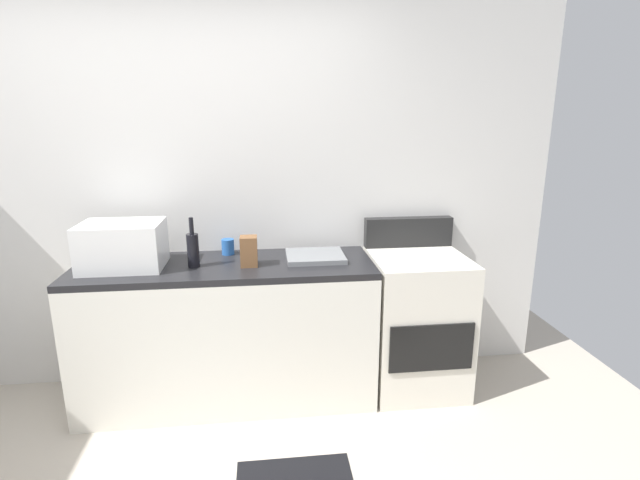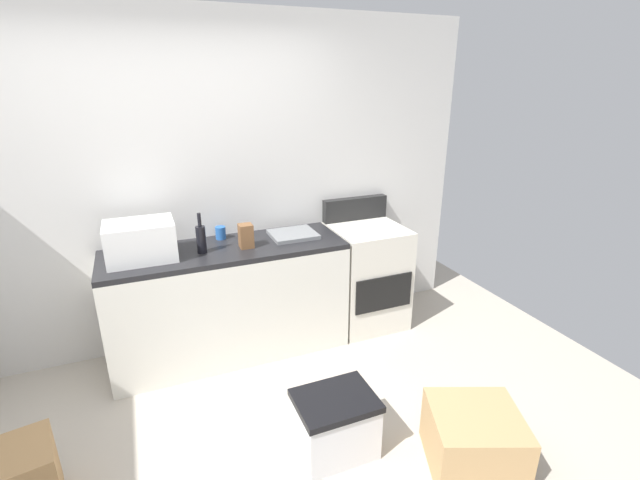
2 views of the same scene
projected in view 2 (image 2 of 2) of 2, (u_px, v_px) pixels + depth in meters
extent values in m
plane|color=#B2A899|center=(227.00, 473.00, 2.54)|extent=(6.00, 6.00, 0.00)
cube|color=silver|center=(174.00, 189.00, 3.44)|extent=(5.00, 0.10, 2.60)
cube|color=silver|center=(230.00, 303.00, 3.54)|extent=(1.80, 0.60, 0.86)
cube|color=black|center=(226.00, 250.00, 3.39)|extent=(1.80, 0.60, 0.04)
cube|color=silver|center=(367.00, 276.00, 3.97)|extent=(0.60, 0.60, 0.90)
cube|color=black|center=(384.00, 293.00, 3.72)|extent=(0.52, 0.02, 0.30)
cube|color=black|center=(355.00, 209.00, 4.01)|extent=(0.60, 0.08, 0.20)
cube|color=white|center=(141.00, 241.00, 3.12)|extent=(0.46, 0.34, 0.27)
cube|color=slate|center=(293.00, 234.00, 3.61)|extent=(0.36, 0.32, 0.03)
cylinder|color=black|center=(201.00, 240.00, 3.25)|extent=(0.07, 0.07, 0.20)
cylinder|color=black|center=(199.00, 220.00, 3.20)|extent=(0.03, 0.03, 0.10)
cylinder|color=#2659A5|center=(221.00, 233.00, 3.54)|extent=(0.08, 0.08, 0.10)
cube|color=brown|center=(246.00, 236.00, 3.35)|extent=(0.10, 0.10, 0.18)
cube|color=tan|center=(474.00, 439.00, 2.54)|extent=(0.64, 0.63, 0.35)
cube|color=silver|center=(335.00, 427.00, 2.64)|extent=(0.44, 0.34, 0.34)
cube|color=black|center=(335.00, 401.00, 2.57)|extent=(0.46, 0.36, 0.04)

